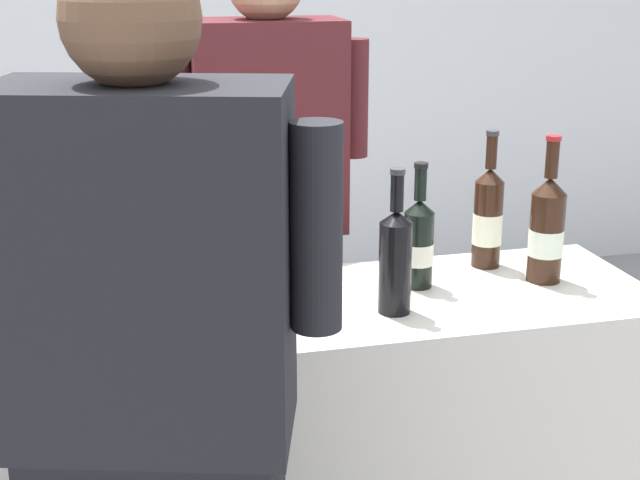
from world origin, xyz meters
TOP-DOWN VIEW (x-y plane):
  - wall_back at (0.00, 2.60)m, footprint 8.00×0.10m
  - wine_bottle_1 at (-0.25, -0.06)m, footprint 0.08×0.08m
  - wine_bottle_3 at (0.27, -0.09)m, footprint 0.07×0.07m
  - wine_bottle_4 at (0.38, 0.05)m, footprint 0.07×0.07m
  - wine_bottle_5 at (0.60, 0.15)m, footprint 0.07×0.07m
  - wine_bottle_6 at (0.69, 0.02)m, footprint 0.08×0.08m
  - wine_bottle_7 at (-0.48, 0.08)m, footprint 0.08×0.08m
  - wine_bottle_8 at (-0.54, -0.05)m, footprint 0.08×0.08m
  - wine_bottle_9 at (-0.43, -0.04)m, footprint 0.08×0.08m
  - wine_glass at (-0.01, -0.03)m, footprint 0.08×0.08m
  - person_server at (0.12, 0.58)m, footprint 0.57×0.25m

SIDE VIEW (x-z plane):
  - person_server at x=0.12m, z-range -0.02..1.68m
  - wine_bottle_4 at x=0.38m, z-range 0.87..1.17m
  - wine_bottle_7 at x=-0.48m, z-range 0.87..1.19m
  - wine_bottle_8 at x=-0.54m, z-range 0.86..1.20m
  - wine_bottle_9 at x=-0.43m, z-range 0.86..1.21m
  - wine_bottle_1 at x=-0.25m, z-range 0.87..1.20m
  - wine_bottle_3 at x=0.27m, z-range 0.87..1.20m
  - wine_bottle_5 at x=0.60m, z-range 0.86..1.21m
  - wine_glass at x=-0.01m, z-range 0.95..1.13m
  - wine_bottle_6 at x=0.69m, z-range 0.86..1.22m
  - wall_back at x=0.00m, z-range 0.00..2.80m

